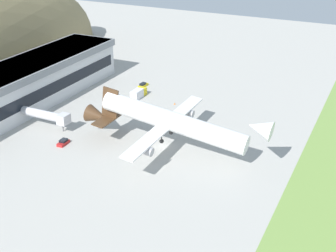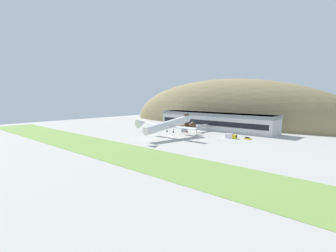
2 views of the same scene
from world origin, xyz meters
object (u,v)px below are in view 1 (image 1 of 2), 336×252
terminal_building (2,93)px  service_car_0 (143,85)px  fuel_truck (139,93)px  cargo_airplane (170,122)px  service_car_1 (63,142)px  traffic_cone_0 (175,104)px  jetway_0 (47,116)px  traffic_cone_1 (149,113)px

terminal_building → service_car_0: bearing=-32.2°
fuel_truck → cargo_airplane: bearing=-139.0°
service_car_0 → service_car_1: bearing=-177.7°
traffic_cone_0 → fuel_truck: bearing=88.7°
terminal_building → jetway_0: bearing=-93.3°
terminal_building → traffic_cone_0: 54.33m
cargo_airplane → traffic_cone_1: 27.04m
fuel_truck → traffic_cone_1: bearing=-137.2°
cargo_airplane → jetway_0: bearing=93.9°
terminal_building → fuel_truck: terminal_building is taller
service_car_1 → traffic_cone_0: (39.22, -15.40, -0.32)m
traffic_cone_0 → traffic_cone_1: bearing=158.8°
service_car_0 → fuel_truck: size_ratio=0.63×
traffic_cone_1 → fuel_truck: bearing=42.8°
traffic_cone_0 → service_car_0: bearing=59.8°
service_car_1 → traffic_cone_0: size_ratio=6.82×
terminal_building → fuel_truck: size_ratio=13.47×
service_car_1 → traffic_cone_1: bearing=-21.5°
traffic_cone_0 → jetway_0: bearing=141.7°
cargo_airplane → traffic_cone_0: (29.98, 12.54, -8.35)m
jetway_0 → cargo_airplane: bearing=-86.1°
service_car_0 → terminal_building: bearing=147.8°
terminal_building → cargo_airplane: (1.57, -56.14, 0.91)m
fuel_truck → service_car_0: bearing=20.2°
service_car_0 → service_car_1: service_car_1 is taller
fuel_truck → traffic_cone_0: 13.84m
traffic_cone_1 → traffic_cone_0: bearing=-21.2°
cargo_airplane → traffic_cone_1: bearing=40.0°
terminal_building → service_car_1: (-7.66, -28.21, -7.12)m
terminal_building → traffic_cone_1: size_ratio=174.77×
cargo_airplane → traffic_cone_1: (19.71, 16.52, -8.35)m
terminal_building → fuel_truck: bearing=-43.1°
service_car_0 → traffic_cone_0: bearing=-120.2°
jetway_0 → service_car_0: size_ratio=3.45×
jetway_0 → traffic_cone_1: 31.40m
traffic_cone_0 → traffic_cone_1: (-10.27, 3.99, 0.00)m
service_car_1 → traffic_cone_1: 31.11m
traffic_cone_0 → traffic_cone_1: same height
service_car_0 → fuel_truck: bearing=-159.8°
jetway_0 → service_car_1: 12.77m
jetway_0 → cargo_airplane: (2.59, -38.31, 4.64)m
jetway_0 → service_car_0: jetway_0 is taller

